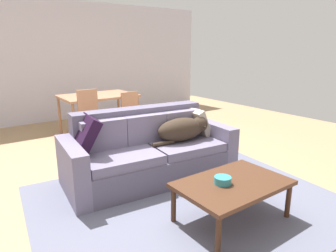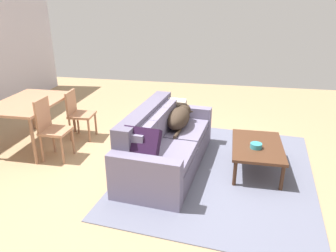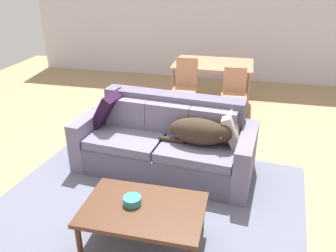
% 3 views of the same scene
% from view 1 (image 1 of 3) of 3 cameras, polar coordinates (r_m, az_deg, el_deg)
% --- Properties ---
extents(ground_plane, '(10.00, 10.00, 0.00)m').
position_cam_1_polar(ground_plane, '(3.99, -3.86, -9.71)').
color(ground_plane, tan).
extents(back_partition, '(8.00, 0.12, 2.70)m').
position_cam_1_polar(back_partition, '(7.36, -21.13, 11.42)').
color(back_partition, silver).
rests_on(back_partition, ground).
extents(area_rug, '(3.43, 2.92, 0.01)m').
position_cam_1_polar(area_rug, '(3.40, 3.74, -14.18)').
color(area_rug, slate).
rests_on(area_rug, ground).
extents(couch, '(2.22, 1.12, 0.89)m').
position_cam_1_polar(couch, '(3.87, -3.75, -5.07)').
color(couch, '#5B546A').
rests_on(couch, ground).
extents(dog_on_left_cushion, '(0.85, 0.40, 0.31)m').
position_cam_1_polar(dog_on_left_cushion, '(3.92, 3.02, -0.56)').
color(dog_on_left_cushion, '#382B20').
rests_on(dog_on_left_cushion, couch).
extents(throw_pillow_by_left_arm, '(0.39, 0.50, 0.46)m').
position_cam_1_polar(throw_pillow_by_left_arm, '(3.56, -15.77, -1.82)').
color(throw_pillow_by_left_arm, black).
rests_on(throw_pillow_by_left_arm, couch).
extents(throw_pillow_by_right_arm, '(0.26, 0.39, 0.40)m').
position_cam_1_polar(throw_pillow_by_right_arm, '(4.22, 5.56, 0.74)').
color(throw_pillow_by_right_arm, '#B9AD9C').
rests_on(throw_pillow_by_right_arm, couch).
extents(coffee_table, '(1.07, 0.70, 0.41)m').
position_cam_1_polar(coffee_table, '(2.98, 12.28, -11.17)').
color(coffee_table, '#4D2D1B').
rests_on(coffee_table, ground).
extents(bowl_on_coffee_table, '(0.16, 0.16, 0.07)m').
position_cam_1_polar(bowl_on_coffee_table, '(2.89, 10.43, -10.20)').
color(bowl_on_coffee_table, teal).
rests_on(bowl_on_coffee_table, coffee_table).
extents(dining_table, '(1.38, 0.95, 0.77)m').
position_cam_1_polar(dining_table, '(5.95, -13.28, 5.19)').
color(dining_table, '#B17A59').
rests_on(dining_table, ground).
extents(dining_chair_near_left, '(0.40, 0.40, 0.96)m').
position_cam_1_polar(dining_chair_near_left, '(5.30, -14.61, 2.06)').
color(dining_chair_near_left, '#B17A59').
rests_on(dining_chair_near_left, ground).
extents(dining_chair_near_right, '(0.42, 0.42, 0.86)m').
position_cam_1_polar(dining_chair_near_right, '(5.60, -6.68, 2.58)').
color(dining_chair_near_right, '#B17A59').
rests_on(dining_chair_near_right, ground).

